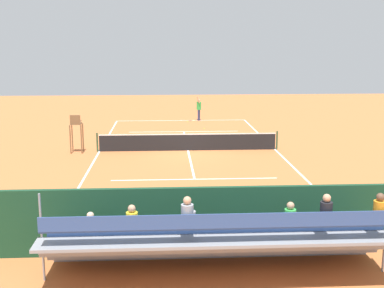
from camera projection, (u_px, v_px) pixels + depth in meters
ground_plane at (188, 150)px, 28.40m from camera, size 60.00×60.00×0.00m
court_line_markings at (188, 150)px, 28.44m from camera, size 10.10×22.20×0.01m
tennis_net at (188, 142)px, 28.30m from camera, size 10.30×0.10×1.07m
backdrop_wall at (212, 220)px, 14.51m from camera, size 18.00×0.16×2.00m
bleacher_stand at (218, 240)px, 13.19m from camera, size 9.06×2.40×2.48m
umpire_chair at (76, 129)px, 27.59m from camera, size 0.67×0.67×2.14m
courtside_bench at (280, 224)px, 15.43m from camera, size 1.80×0.40×0.93m
equipment_bag at (213, 239)px, 15.27m from camera, size 0.90×0.36×0.36m
tennis_player at (199, 107)px, 38.98m from camera, size 0.44×0.56×1.93m
tennis_racket at (193, 121)px, 39.01m from camera, size 0.58×0.41×0.03m
tennis_ball_near at (204, 128)px, 35.41m from camera, size 0.07×0.07×0.07m
tennis_ball_far at (188, 122)px, 38.34m from camera, size 0.07×0.07×0.07m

